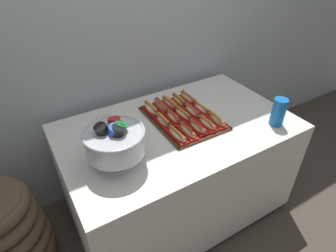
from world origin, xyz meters
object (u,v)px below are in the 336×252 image
Objects in this scene: hot_dog_0 at (177,135)px; hot_dog_10 at (152,109)px; hot_dog_8 at (193,111)px; floor_vase at (4,236)px; hot_dog_12 at (170,104)px; hot_dog_2 at (198,127)px; donut at (105,118)px; hot_dog_4 at (217,120)px; serving_tray at (183,118)px; hot_dog_6 at (174,118)px; buffet_table at (177,168)px; hot_dog_1 at (188,131)px; hot_dog_14 at (188,98)px; hot_dog_5 at (164,121)px; hot_dog_9 at (202,109)px; hot_dog_7 at (183,115)px; hot_dog_3 at (207,124)px; punch_bowl at (115,141)px; hot_dog_13 at (179,101)px; cup_stack at (278,112)px; hot_dog_11 at (161,106)px.

hot_dog_0 is 0.97× the size of hot_dog_10.
hot_dog_8 is 0.28m from hot_dog_10.
hot_dog_12 is (1.22, 0.08, 0.52)m from floor_vase.
donut is at bearing 137.06° from hot_dog_2.
hot_dog_0 is at bearing 179.54° from hot_dog_4.
floor_vase is 1.32m from serving_tray.
hot_dog_10 is at bearing 113.99° from hot_dog_6.
buffet_table is at bearing -83.33° from hot_dog_6.
hot_dog_1 is 0.97× the size of hot_dog_14.
hot_dog_5 is 0.34m from hot_dog_14.
hot_dog_1 is at bearing -66.01° from hot_dog_5.
serving_tray is 0.17m from hot_dog_2.
hot_dog_2 is 0.33m from hot_dog_12.
hot_dog_7 is at bearing 179.54° from hot_dog_9.
hot_dog_4 is 1.06× the size of hot_dog_6.
hot_dog_0 is at bearing -144.20° from hot_dog_8.
hot_dog_6 is 0.18m from hot_dog_12.
donut reaches higher than serving_tray.
serving_tray is at bearing 89.54° from hot_dog_2.
hot_dog_3 is 0.87× the size of hot_dog_7.
hot_dog_7 is 0.57× the size of punch_bowl.
hot_dog_0 is 1.10× the size of hot_dog_9.
hot_dog_8 is at bearing -3.83° from floor_vase.
hot_dog_0 is 0.98× the size of hot_dog_12.
hot_dog_2 is 0.84× the size of hot_dog_12.
hot_dog_1 is at bearing -103.26° from hot_dog_12.
hot_dog_6 is 0.15m from hot_dog_8.
hot_dog_12 reaches higher than hot_dog_3.
hot_dog_6 is 0.22m from hot_dog_13.
punch_bowl is at bearing -159.88° from hot_dog_6.
hot_dog_6 is 0.28m from hot_dog_14.
buffet_table is at bearing -30.66° from hot_dog_5.
hot_dog_5 is at bearing 113.99° from hot_dog_1.
donut is at bearing 170.45° from hot_dog_13.
hot_dog_12 reaches higher than donut.
hot_dog_0 is at bearing -132.73° from serving_tray.
hot_dog_13 is (0.08, 0.16, -0.00)m from hot_dog_7.
hot_dog_3 is (0.07, -0.00, 0.00)m from hot_dog_2.
cup_stack is at bearing -29.34° from buffet_table.
hot_dog_9 is 0.72m from punch_bowl.
floor_vase reaches higher than hot_dog_1.
hot_dog_14 is at bearing -0.46° from hot_dog_12.
hot_dog_14 reaches higher than hot_dog_1.
donut is (-0.30, 0.42, -0.02)m from hot_dog_0.
hot_dog_11 is (0.08, 0.33, 0.00)m from hot_dog_0.
hot_dog_3 is 0.28m from hot_dog_5.
cup_stack is at bearing -36.48° from hot_dog_7.
punch_bowl reaches higher than hot_dog_4.
hot_dog_12 is at bearing 131.82° from hot_dog_9.
hot_dog_14 is at bearing -0.46° from hot_dog_11.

